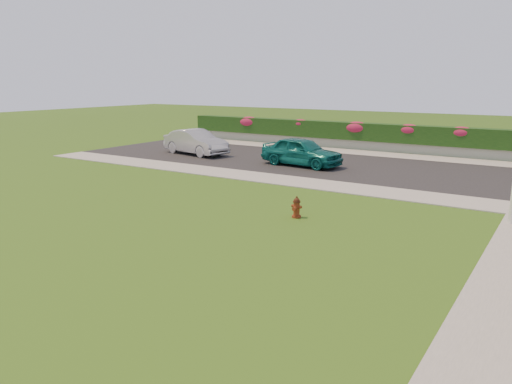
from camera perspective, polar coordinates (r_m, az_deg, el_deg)
The scene contains 15 objects.
ground at distance 13.28m, azimuth -4.56°, elevation -6.55°, with size 120.00×120.00×0.00m, color black.
street_far at distance 27.43m, azimuth 4.79°, elevation 3.52°, with size 26.00×8.00×0.04m, color black.
sidewalk_right at distance 9.09m, azimuth 25.72°, elevation -17.24°, with size 2.00×20.00×0.04m, color gray.
sidewalk_far at distance 23.75m, azimuth -3.02°, elevation 2.12°, with size 24.00×2.00×0.04m, color gray.
sidewalk_beyond at distance 30.53m, azimuth 15.92°, elevation 4.01°, with size 34.00×2.00×0.04m, color gray.
retaining_wall at distance 31.92m, azimuth 16.74°, elevation 4.82°, with size 34.00×0.40×0.60m, color gray.
hedge at distance 31.92m, azimuth 16.89°, elevation 6.35°, with size 32.00×0.90×1.10m, color black.
fire_hydrant at distance 16.19m, azimuth 4.65°, elevation -1.79°, with size 0.36×0.34×0.70m.
sedan_teal at distance 25.83m, azimuth 5.24°, elevation 4.63°, with size 1.74×4.31×1.47m, color #0B5954.
sedan_silver at distance 29.94m, azimuth -6.90°, elevation 5.69°, with size 1.54×4.43×1.46m, color #A3A5AB.
flower_clump_a at distance 36.62m, azimuth -0.82°, elevation 8.02°, with size 1.54×0.99×0.77m, color #BE2047.
flower_clump_b at distance 34.47m, azimuth 5.13°, elevation 7.81°, with size 1.17×0.75×0.58m, color #BE2047.
flower_clump_c at distance 32.82m, azimuth 11.43°, elevation 7.23°, with size 1.57×1.01×0.78m, color #BE2047.
flower_clump_d at distance 31.76m, azimuth 17.10°, elevation 6.82°, with size 1.35×0.87×0.67m, color #BE2047.
flower_clump_e at distance 31.09m, azimuth 22.44°, elevation 6.32°, with size 1.33×0.85×0.66m, color #BE2047.
Camera 1 is at (7.62, -9.96, 4.36)m, focal length 35.00 mm.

